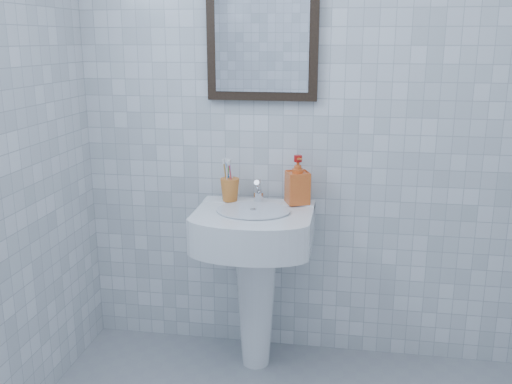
# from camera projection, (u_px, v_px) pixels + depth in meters

# --- Properties ---
(wall_back) EXTENTS (2.20, 0.02, 2.50)m
(wall_back) POSITION_uv_depth(u_px,v_px,m) (314.00, 99.00, 2.58)
(wall_back) COLOR white
(wall_back) RESTS_ON ground
(washbasin) EXTENTS (0.52, 0.38, 0.79)m
(washbasin) POSITION_uv_depth(u_px,v_px,m) (255.00, 261.00, 2.59)
(washbasin) COLOR white
(washbasin) RESTS_ON ground
(faucet) EXTENTS (0.05, 0.10, 0.12)m
(faucet) POSITION_uv_depth(u_px,v_px,m) (258.00, 193.00, 2.61)
(faucet) COLOR silver
(faucet) RESTS_ON washbasin
(toothbrush_cup) EXTENTS (0.11, 0.11, 0.11)m
(toothbrush_cup) POSITION_uv_depth(u_px,v_px,m) (230.00, 190.00, 2.63)
(toothbrush_cup) COLOR orange
(toothbrush_cup) RESTS_ON washbasin
(soap_dispenser) EXTENTS (0.13, 0.13, 0.22)m
(soap_dispenser) POSITION_uv_depth(u_px,v_px,m) (298.00, 180.00, 2.57)
(soap_dispenser) COLOR red
(soap_dispenser) RESTS_ON washbasin
(wall_mirror) EXTENTS (0.50, 0.04, 0.62)m
(wall_mirror) POSITION_uv_depth(u_px,v_px,m) (262.00, 30.00, 2.52)
(wall_mirror) COLOR black
(wall_mirror) RESTS_ON wall_back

